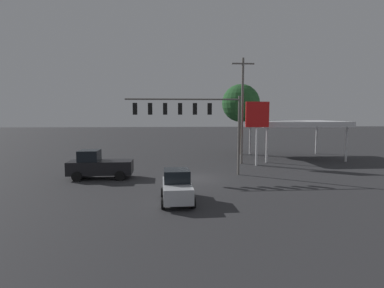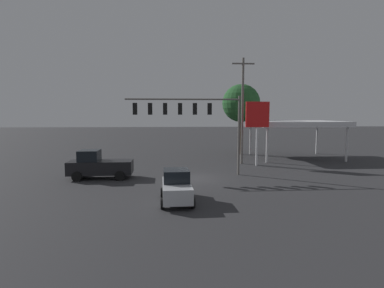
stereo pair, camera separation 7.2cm
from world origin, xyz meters
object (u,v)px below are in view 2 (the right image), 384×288
(traffic_signal_assembly, at_px, (189,113))
(pickup_parked, at_px, (99,165))
(price_sign, at_px, (257,118))
(street_tree, at_px, (241,103))
(utility_pole, at_px, (242,109))
(hatchback_crossing, at_px, (177,187))

(traffic_signal_assembly, xyz_separation_m, pickup_parked, (7.58, 0.75, -4.31))
(price_sign, bearing_deg, street_tree, -92.14)
(price_sign, height_order, street_tree, street_tree)
(pickup_parked, bearing_deg, utility_pole, -155.45)
(street_tree, bearing_deg, utility_pole, 77.93)
(traffic_signal_assembly, xyz_separation_m, street_tree, (-7.66, -13.26, 1.35))
(street_tree, bearing_deg, traffic_signal_assembly, 59.97)
(pickup_parked, bearing_deg, price_sign, -161.71)
(utility_pole, xyz_separation_m, street_tree, (-1.60, -7.47, 0.86))
(hatchback_crossing, distance_m, street_tree, 23.68)
(traffic_signal_assembly, relative_size, street_tree, 1.07)
(price_sign, xyz_separation_m, pickup_parked, (14.92, 5.23, -3.82))
(pickup_parked, distance_m, hatchback_crossing, 9.57)
(hatchback_crossing, bearing_deg, price_sign, 143.39)
(utility_pole, xyz_separation_m, price_sign, (-1.27, 1.31, -0.98))
(price_sign, xyz_separation_m, street_tree, (-0.33, -8.78, 1.84))
(utility_pole, distance_m, hatchback_crossing, 16.28)
(price_sign, relative_size, hatchback_crossing, 1.72)
(traffic_signal_assembly, bearing_deg, pickup_parked, 5.65)
(traffic_signal_assembly, height_order, pickup_parked, traffic_signal_assembly)
(traffic_signal_assembly, relative_size, utility_pole, 0.88)
(traffic_signal_assembly, relative_size, price_sign, 1.49)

